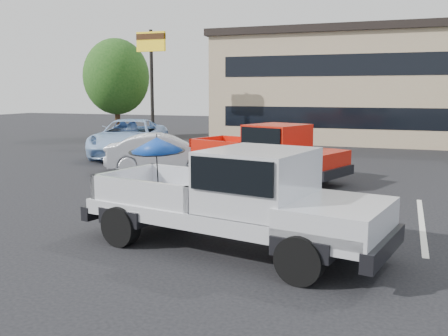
{
  "coord_description": "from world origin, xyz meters",
  "views": [
    {
      "loc": [
        2.54,
        -9.5,
        2.87
      ],
      "look_at": [
        -0.94,
        0.08,
        1.3
      ],
      "focal_mm": 40.0,
      "sensor_mm": 36.0,
      "label": 1
    }
  ],
  "objects_px": {
    "silver_pickup": "(246,195)",
    "silver_sedan": "(164,153)",
    "blue_suv": "(130,138)",
    "motel_sign": "(151,56)",
    "red_pickup": "(273,150)",
    "tree_left": "(116,77)"
  },
  "relations": [
    {
      "from": "motel_sign",
      "to": "silver_sedan",
      "type": "distance_m",
      "value": 9.58
    },
    {
      "from": "silver_pickup",
      "to": "red_pickup",
      "type": "height_order",
      "value": "silver_pickup"
    },
    {
      "from": "silver_sedan",
      "to": "silver_pickup",
      "type": "bearing_deg",
      "value": -169.17
    },
    {
      "from": "silver_pickup",
      "to": "blue_suv",
      "type": "height_order",
      "value": "silver_pickup"
    },
    {
      "from": "tree_left",
      "to": "red_pickup",
      "type": "height_order",
      "value": "tree_left"
    },
    {
      "from": "tree_left",
      "to": "blue_suv",
      "type": "height_order",
      "value": "tree_left"
    },
    {
      "from": "motel_sign",
      "to": "blue_suv",
      "type": "distance_m",
      "value": 5.69
    },
    {
      "from": "silver_pickup",
      "to": "blue_suv",
      "type": "xyz_separation_m",
      "value": [
        -8.92,
        11.13,
        -0.24
      ]
    },
    {
      "from": "motel_sign",
      "to": "silver_pickup",
      "type": "relative_size",
      "value": 1.01
    },
    {
      "from": "silver_sedan",
      "to": "tree_left",
      "type": "bearing_deg",
      "value": 14.07
    },
    {
      "from": "motel_sign",
      "to": "tree_left",
      "type": "distance_m",
      "value": 5.08
    },
    {
      "from": "tree_left",
      "to": "silver_pickup",
      "type": "height_order",
      "value": "tree_left"
    },
    {
      "from": "tree_left",
      "to": "silver_pickup",
      "type": "relative_size",
      "value": 1.01
    },
    {
      "from": "motel_sign",
      "to": "silver_pickup",
      "type": "distance_m",
      "value": 18.52
    },
    {
      "from": "red_pickup",
      "to": "blue_suv",
      "type": "height_order",
      "value": "red_pickup"
    },
    {
      "from": "silver_pickup",
      "to": "blue_suv",
      "type": "relative_size",
      "value": 1.02
    },
    {
      "from": "motel_sign",
      "to": "blue_suv",
      "type": "xyz_separation_m",
      "value": [
        1.02,
        -4.07,
        -3.84
      ]
    },
    {
      "from": "silver_pickup",
      "to": "silver_sedan",
      "type": "relative_size",
      "value": 1.45
    },
    {
      "from": "silver_pickup",
      "to": "silver_sedan",
      "type": "xyz_separation_m",
      "value": [
        -5.5,
        7.7,
        -0.37
      ]
    },
    {
      "from": "red_pickup",
      "to": "silver_sedan",
      "type": "relative_size",
      "value": 1.42
    },
    {
      "from": "motel_sign",
      "to": "silver_sedan",
      "type": "xyz_separation_m",
      "value": [
        4.44,
        -7.5,
        -3.97
      ]
    },
    {
      "from": "motel_sign",
      "to": "silver_pickup",
      "type": "xyz_separation_m",
      "value": [
        9.94,
        -15.2,
        -3.6
      ]
    }
  ]
}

